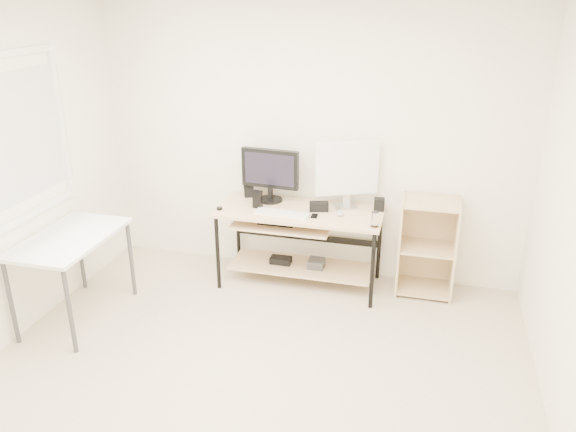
# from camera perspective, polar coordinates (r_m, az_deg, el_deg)

# --- Properties ---
(room) EXTENTS (4.01, 4.01, 2.62)m
(room) POSITION_cam_1_polar(r_m,az_deg,el_deg) (3.50, -7.00, 0.22)
(room) COLOR beige
(room) RESTS_ON ground
(desk) EXTENTS (1.50, 0.65, 0.75)m
(desk) POSITION_cam_1_polar(r_m,az_deg,el_deg) (5.19, 0.96, -1.49)
(desk) COLOR beige
(desk) RESTS_ON ground
(side_table) EXTENTS (0.60, 1.00, 0.75)m
(side_table) POSITION_cam_1_polar(r_m,az_deg,el_deg) (4.91, -21.26, -2.81)
(side_table) COLOR white
(side_table) RESTS_ON ground
(shelf_unit) EXTENTS (0.50, 0.40, 0.90)m
(shelf_unit) POSITION_cam_1_polar(r_m,az_deg,el_deg) (5.26, 13.96, -2.92)
(shelf_unit) COLOR #DDBE8A
(shelf_unit) RESTS_ON ground
(black_monitor) EXTENTS (0.55, 0.23, 0.50)m
(black_monitor) POSITION_cam_1_polar(r_m,az_deg,el_deg) (5.23, -1.84, 4.50)
(black_monitor) COLOR black
(black_monitor) RESTS_ON desk
(white_imac) EXTENTS (0.55, 0.28, 0.61)m
(white_imac) POSITION_cam_1_polar(r_m,az_deg,el_deg) (5.07, 5.99, 4.64)
(white_imac) COLOR silver
(white_imac) RESTS_ON desk
(keyboard) EXTENTS (0.50, 0.18, 0.02)m
(keyboard) POSITION_cam_1_polar(r_m,az_deg,el_deg) (4.99, -0.63, 0.26)
(keyboard) COLOR white
(keyboard) RESTS_ON desk
(mouse) EXTENTS (0.09, 0.11, 0.03)m
(mouse) POSITION_cam_1_polar(r_m,az_deg,el_deg) (4.99, 5.31, 0.27)
(mouse) COLOR #B4B4BA
(mouse) RESTS_ON desk
(center_speaker) EXTENTS (0.18, 0.12, 0.09)m
(center_speaker) POSITION_cam_1_polar(r_m,az_deg,el_deg) (5.07, 3.16, 0.98)
(center_speaker) COLOR black
(center_speaker) RESTS_ON desk
(speaker_left) EXTENTS (0.12, 0.12, 0.18)m
(speaker_left) POSITION_cam_1_polar(r_m,az_deg,el_deg) (5.42, -4.04, 2.95)
(speaker_left) COLOR black
(speaker_left) RESTS_ON desk
(speaker_right) EXTENTS (0.10, 0.10, 0.11)m
(speaker_right) POSITION_cam_1_polar(r_m,az_deg,el_deg) (5.14, 9.25, 1.18)
(speaker_right) COLOR black
(speaker_right) RESTS_ON desk
(audio_controller) EXTENTS (0.09, 0.06, 0.16)m
(audio_controller) POSITION_cam_1_polar(r_m,az_deg,el_deg) (5.13, -3.11, 1.70)
(audio_controller) COLOR black
(audio_controller) RESTS_ON desk
(volume_puck) EXTENTS (0.07, 0.07, 0.02)m
(volume_puck) POSITION_cam_1_polar(r_m,az_deg,el_deg) (5.14, -6.98, 0.77)
(volume_puck) COLOR black
(volume_puck) RESTS_ON desk
(smartphone) EXTENTS (0.06, 0.11, 0.01)m
(smartphone) POSITION_cam_1_polar(r_m,az_deg,el_deg) (4.96, 2.70, 0.01)
(smartphone) COLOR black
(smartphone) RESTS_ON desk
(coaster) EXTENTS (0.09, 0.09, 0.01)m
(coaster) POSITION_cam_1_polar(r_m,az_deg,el_deg) (4.79, 8.77, -1.06)
(coaster) COLOR #916541
(coaster) RESTS_ON desk
(drinking_glass) EXTENTS (0.07, 0.07, 0.13)m
(drinking_glass) POSITION_cam_1_polar(r_m,az_deg,el_deg) (4.76, 8.82, -0.32)
(drinking_glass) COLOR white
(drinking_glass) RESTS_ON coaster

